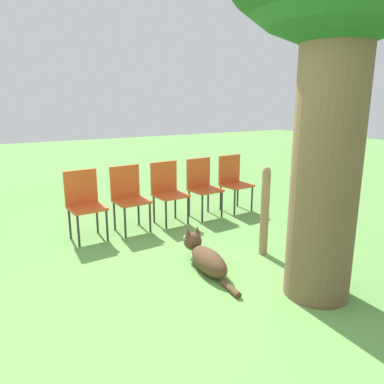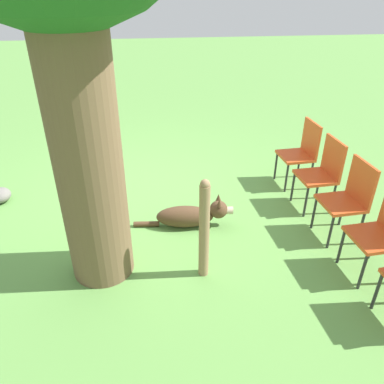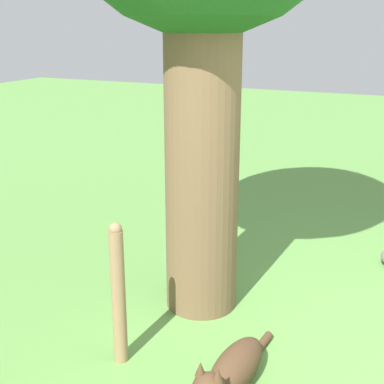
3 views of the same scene
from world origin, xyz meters
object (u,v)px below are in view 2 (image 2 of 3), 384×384
object	(u,v)px
fence_post	(204,229)
red_chair_2	(349,196)
dog	(192,215)
red_chair_1	(323,170)
red_chair_0	(302,150)
red_chair_3	(384,229)

from	to	relation	value
fence_post	red_chair_2	world-z (taller)	fence_post
red_chair_2	fence_post	bearing A→B (deg)	10.87
dog	red_chair_2	size ratio (longest dim) A/B	1.29
fence_post	red_chair_1	size ratio (longest dim) A/B	1.17
fence_post	red_chair_2	distance (m)	1.73
dog	fence_post	bearing A→B (deg)	-84.12
fence_post	red_chair_1	xyz separation A→B (m)	(-1.64, -1.08, -0.02)
red_chair_0	red_chair_3	world-z (taller)	same
red_chair_0	dog	bearing A→B (deg)	23.73
dog	red_chair_3	world-z (taller)	red_chair_3
dog	red_chair_0	size ratio (longest dim) A/B	1.29
fence_post	red_chair_3	bearing A→B (deg)	173.93
red_chair_0	red_chair_1	distance (m)	0.63
red_chair_2	red_chair_3	size ratio (longest dim) A/B	1.00
fence_post	red_chair_0	world-z (taller)	fence_post
red_chair_1	fence_post	bearing A→B (deg)	29.06
fence_post	red_chair_3	xyz separation A→B (m)	(-1.69, 0.18, -0.02)
red_chair_1	red_chair_2	bearing A→B (deg)	88.17
fence_post	red_chair_3	distance (m)	1.70
fence_post	red_chair_3	world-z (taller)	fence_post
dog	red_chair_0	world-z (taller)	red_chair_0
red_chair_0	red_chair_3	xyz separation A→B (m)	(-0.08, 1.88, 0.00)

